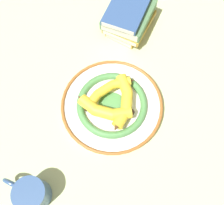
{
  "coord_description": "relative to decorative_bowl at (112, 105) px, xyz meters",
  "views": [
    {
      "loc": [
        -0.02,
        0.36,
        0.85
      ],
      "look_at": [
        0.01,
        0.02,
        0.04
      ],
      "focal_mm": 42.0,
      "sensor_mm": 36.0,
      "label": 1
    }
  ],
  "objects": [
    {
      "name": "banana_b",
      "position": [
        -0.04,
        0.0,
        0.04
      ],
      "size": [
        0.07,
        0.21,
        0.04
      ],
      "rotation": [
        0.0,
        0.0,
        4.71
      ],
      "color": "yellow",
      "rests_on": "decorative_bowl"
    },
    {
      "name": "banana_a",
      "position": [
        0.02,
        0.04,
        0.04
      ],
      "size": [
        0.2,
        0.09,
        0.04
      ],
      "rotation": [
        0.0,
        0.0,
        2.95
      ],
      "color": "yellow",
      "rests_on": "decorative_bowl"
    },
    {
      "name": "book_stack",
      "position": [
        -0.03,
        -0.35,
        0.04
      ],
      "size": [
        0.21,
        0.23,
        0.11
      ],
      "rotation": [
        0.0,
        0.0,
        1.23
      ],
      "color": "#B28933",
      "rests_on": "ground_plane"
    },
    {
      "name": "banana_c",
      "position": [
        0.02,
        -0.04,
        0.03
      ],
      "size": [
        0.17,
        0.14,
        0.03
      ],
      "rotation": [
        0.0,
        0.0,
        6.99
      ],
      "color": "yellow",
      "rests_on": "decorative_bowl"
    },
    {
      "name": "ground_plane",
      "position": [
        -0.01,
        -0.02,
        -0.02
      ],
      "size": [
        2.8,
        2.8,
        0.0
      ],
      "primitive_type": "plane",
      "color": "#B2C693"
    },
    {
      "name": "decorative_bowl",
      "position": [
        0.0,
        0.0,
        0.0
      ],
      "size": [
        0.35,
        0.35,
        0.04
      ],
      "color": "white",
      "rests_on": "ground_plane"
    },
    {
      "name": "coffee_mug",
      "position": [
        0.21,
        0.31,
        0.03
      ],
      "size": [
        0.14,
        0.09,
        0.09
      ],
      "rotation": [
        0.0,
        0.0,
        5.94
      ],
      "color": "#335184",
      "rests_on": "ground_plane"
    }
  ]
}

